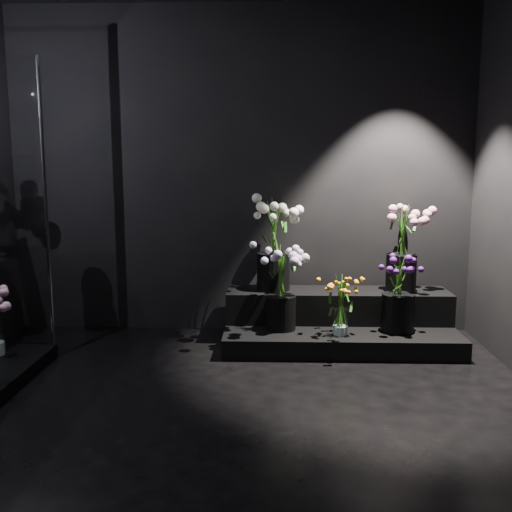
{
  "coord_description": "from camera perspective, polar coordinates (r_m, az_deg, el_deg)",
  "views": [
    {
      "loc": [
        0.28,
        -2.98,
        1.46
      ],
      "look_at": [
        0.16,
        1.2,
        0.79
      ],
      "focal_mm": 40.0,
      "sensor_mm": 36.0,
      "label": 1
    }
  ],
  "objects": [
    {
      "name": "display_riser",
      "position": [
        4.82,
        8.24,
        -6.53
      ],
      "size": [
        1.87,
        0.83,
        0.41
      ],
      "color": "black",
      "rests_on": "floor"
    },
    {
      "name": "floor",
      "position": [
        3.33,
        -3.47,
        -16.9
      ],
      "size": [
        4.0,
        4.0,
        0.0
      ],
      "primitive_type": "plane",
      "color": "black",
      "rests_on": "ground"
    },
    {
      "name": "bouquet_purple",
      "position": [
        4.63,
        14.06,
        -3.46
      ],
      "size": [
        0.32,
        0.32,
        0.6
      ],
      "rotation": [
        0.0,
        0.0,
        -0.05
      ],
      "color": "black",
      "rests_on": "display_riser"
    },
    {
      "name": "wall_back",
      "position": [
        4.99,
        -1.53,
        8.38
      ],
      "size": [
        4.0,
        0.0,
        4.0
      ],
      "primitive_type": "plane",
      "rotation": [
        1.57,
        0.0,
        0.0
      ],
      "color": "black",
      "rests_on": "floor"
    },
    {
      "name": "bouquet_lilac",
      "position": [
        4.53,
        2.55,
        -2.48
      ],
      "size": [
        0.5,
        0.5,
        0.68
      ],
      "rotation": [
        0.0,
        0.0,
        -0.33
      ],
      "color": "black",
      "rests_on": "display_riser"
    },
    {
      "name": "wall_front",
      "position": [
        1.03,
        -14.4,
        5.55
      ],
      "size": [
        4.0,
        0.0,
        4.0
      ],
      "primitive_type": "plane",
      "rotation": [
        -1.57,
        0.0,
        0.0
      ],
      "color": "black",
      "rests_on": "floor"
    },
    {
      "name": "bouquet_cream_roses",
      "position": [
        4.78,
        1.77,
        1.64
      ],
      "size": [
        0.5,
        0.5,
        0.77
      ],
      "rotation": [
        0.0,
        0.0,
        -0.36
      ],
      "color": "black",
      "rests_on": "display_riser"
    },
    {
      "name": "bouquet_pink_roses",
      "position": [
        4.87,
        14.42,
        1.39
      ],
      "size": [
        0.45,
        0.45,
        0.74
      ],
      "rotation": [
        0.0,
        0.0,
        -0.3
      ],
      "color": "black",
      "rests_on": "display_riser"
    },
    {
      "name": "bouquet_orange_bells",
      "position": [
        4.45,
        8.48,
        -4.7
      ],
      "size": [
        0.28,
        0.28,
        0.48
      ],
      "rotation": [
        0.0,
        0.0,
        -0.01
      ],
      "color": "white",
      "rests_on": "display_riser"
    }
  ]
}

